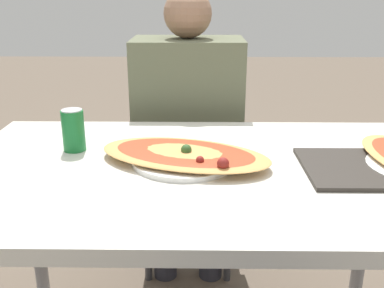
% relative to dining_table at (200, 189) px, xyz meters
% --- Properties ---
extents(dining_table, '(1.36, 0.83, 0.74)m').
position_rel_dining_table_xyz_m(dining_table, '(0.00, 0.00, 0.00)').
color(dining_table, silver).
rests_on(dining_table, ground_plane).
extents(chair_far_seated, '(0.40, 0.40, 0.94)m').
position_rel_dining_table_xyz_m(chair_far_seated, '(-0.05, 0.75, -0.15)').
color(chair_far_seated, black).
rests_on(chair_far_seated, ground_plane).
extents(person_seated, '(0.44, 0.30, 1.20)m').
position_rel_dining_table_xyz_m(person_seated, '(-0.05, 0.63, 0.04)').
color(person_seated, '#2D2D38').
rests_on(person_seated, ground_plane).
extents(pizza_main, '(0.54, 0.39, 0.06)m').
position_rel_dining_table_xyz_m(pizza_main, '(-0.04, 0.03, 0.09)').
color(pizza_main, white).
rests_on(pizza_main, dining_table).
extents(soda_can, '(0.07, 0.07, 0.12)m').
position_rel_dining_table_xyz_m(soda_can, '(-0.37, 0.12, 0.13)').
color(soda_can, '#197233').
rests_on(soda_can, dining_table).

